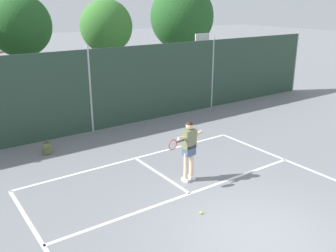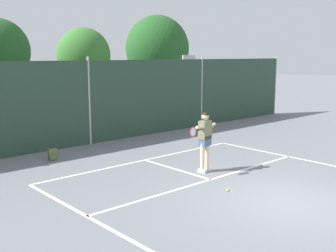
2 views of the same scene
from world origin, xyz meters
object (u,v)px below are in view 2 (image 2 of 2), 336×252
(tennis_player, at_px, (205,136))
(tennis_ball, at_px, (227,190))
(basketball_hoop, at_px, (188,79))
(backpack_olive, at_px, (52,155))

(tennis_player, bearing_deg, tennis_ball, -118.13)
(basketball_hoop, bearing_deg, tennis_player, -131.72)
(tennis_ball, distance_m, backpack_olive, 6.44)
(basketball_hoop, relative_size, backpack_olive, 7.67)
(tennis_player, distance_m, backpack_olive, 5.36)
(tennis_player, xyz_separation_m, tennis_ball, (-0.89, -1.67, -1.08))
(backpack_olive, bearing_deg, tennis_player, -57.78)
(basketball_hoop, height_order, backpack_olive, basketball_hoop)
(basketball_hoop, xyz_separation_m, tennis_player, (-6.41, -7.19, -1.20))
(tennis_ball, xyz_separation_m, backpack_olive, (-1.92, 6.14, 0.16))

